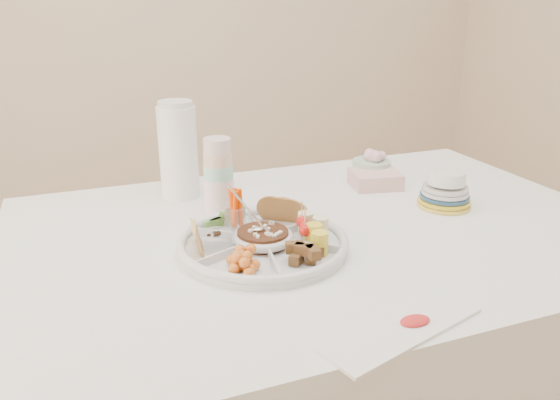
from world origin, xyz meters
name	(u,v)px	position (x,y,z in m)	size (l,w,h in m)	color
dining_table	(319,355)	(0.00, 0.00, 0.38)	(1.52, 1.02, 0.76)	white
party_tray	(263,240)	(-0.18, -0.07, 0.78)	(0.38, 0.38, 0.04)	silver
bean_dip	(263,237)	(-0.18, -0.07, 0.79)	(0.12, 0.12, 0.04)	black
tortillas	(280,211)	(-0.10, 0.04, 0.80)	(0.11, 0.11, 0.07)	#B47733
carrot_cucumber	(227,208)	(-0.23, 0.05, 0.82)	(0.10, 0.10, 0.09)	#FF4700
pita_raisins	(205,237)	(-0.31, -0.05, 0.80)	(0.11, 0.11, 0.06)	tan
cherries	(242,260)	(-0.26, -0.17, 0.79)	(0.10, 0.10, 0.04)	orange
granola_chunks	(304,254)	(-0.13, -0.19, 0.79)	(0.10, 0.10, 0.04)	#482A13
banana_tomato	(319,221)	(-0.05, -0.09, 0.82)	(0.12, 0.12, 0.10)	#DBC371
cup_stack	(218,175)	(-0.22, 0.18, 0.87)	(0.08, 0.08, 0.22)	silver
thermos	(178,149)	(-0.28, 0.35, 0.90)	(0.11, 0.11, 0.28)	white
flower_bowl	(371,165)	(0.31, 0.30, 0.80)	(0.12, 0.12, 0.09)	silver
napkin_stack	(375,179)	(0.28, 0.23, 0.78)	(0.14, 0.12, 0.05)	beige
plate_stack	(445,190)	(0.37, 0.01, 0.80)	(0.14, 0.14, 0.09)	gold
placemat	(400,327)	(-0.07, -0.45, 0.76)	(0.32, 0.11, 0.01)	white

